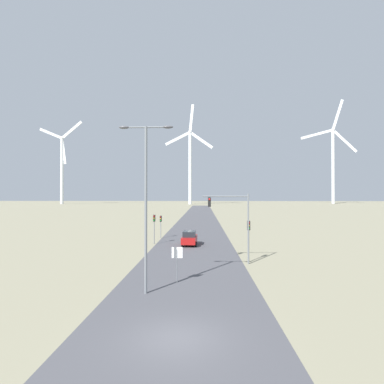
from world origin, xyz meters
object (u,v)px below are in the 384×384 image
object	(u,v)px
stop_sign_near	(177,258)
traffic_light_post_mid_left	(161,222)
traffic_light_post_near_left	(154,223)
wind_turbine_center	(333,158)
traffic_light_mast_overhead	(233,214)
wind_turbine_left	(190,160)
wind_turbine_far_left	(62,164)
traffic_light_post_near_right	(249,232)
car_approaching	(189,238)
streetlamp	(146,189)

from	to	relation	value
stop_sign_near	traffic_light_post_mid_left	xyz separation A→B (m)	(-4.42, 22.62, 0.64)
traffic_light_post_near_left	wind_turbine_center	world-z (taller)	wind_turbine_center
traffic_light_mast_overhead	wind_turbine_center	size ratio (longest dim) A/B	0.09
traffic_light_post_near_left	wind_turbine_left	world-z (taller)	wind_turbine_left
wind_turbine_left	wind_turbine_center	xyz separation A→B (m)	(104.68, 18.12, 3.11)
wind_turbine_far_left	traffic_light_post_near_left	bearing A→B (deg)	-61.06
traffic_light_post_mid_left	wind_turbine_far_left	bearing A→B (deg)	119.75
traffic_light_post_near_left	traffic_light_mast_overhead	size ratio (longest dim) A/B	0.58
traffic_light_mast_overhead	wind_turbine_left	world-z (taller)	wind_turbine_left
traffic_light_post_mid_left	wind_turbine_center	world-z (taller)	wind_turbine_center
traffic_light_post_mid_left	traffic_light_post_near_left	bearing A→B (deg)	-91.37
stop_sign_near	traffic_light_mast_overhead	world-z (taller)	traffic_light_mast_overhead
traffic_light_post_near_right	traffic_light_post_mid_left	size ratio (longest dim) A/B	1.19
traffic_light_post_near_right	traffic_light_post_mid_left	bearing A→B (deg)	124.58
wind_turbine_left	car_approaching	bearing A→B (deg)	-87.59
traffic_light_post_near_left	traffic_light_post_mid_left	xyz separation A→B (m)	(0.13, 5.30, -0.36)
traffic_light_post_near_left	wind_turbine_center	size ratio (longest dim) A/B	0.05
traffic_light_post_mid_left	wind_turbine_left	size ratio (longest dim) A/B	0.05
traffic_light_post_near_left	wind_turbine_far_left	size ratio (longest dim) A/B	0.07
streetlamp	car_approaching	size ratio (longest dim) A/B	2.66
streetlamp	traffic_light_post_near_left	size ratio (longest dim) A/B	2.88
traffic_light_post_near_left	traffic_light_post_mid_left	world-z (taller)	traffic_light_post_near_left
wind_turbine_far_left	car_approaching	bearing A→B (deg)	-59.98
traffic_light_post_near_left	wind_turbine_left	xyz separation A→B (m)	(-2.32, 165.96, 27.45)
streetlamp	car_approaching	xyz separation A→B (m)	(2.03, 19.00, -5.97)
traffic_light_post_near_right	car_approaching	world-z (taller)	traffic_light_post_near_right
wind_turbine_left	stop_sign_near	bearing A→B (deg)	-87.86
traffic_light_post_mid_left	wind_turbine_left	distance (m)	163.07
streetlamp	wind_turbine_far_left	distance (m)	213.72
traffic_light_post_near_right	traffic_light_mast_overhead	bearing A→B (deg)	-152.17
stop_sign_near	car_approaching	xyz separation A→B (m)	(0.17, 16.49, -0.92)
wind_turbine_far_left	traffic_light_mast_overhead	bearing A→B (deg)	-60.31
traffic_light_post_near_right	traffic_light_mast_overhead	distance (m)	2.50
stop_sign_near	traffic_light_post_mid_left	bearing A→B (deg)	101.05
car_approaching	wind_turbine_left	bearing A→B (deg)	92.41
traffic_light_mast_overhead	stop_sign_near	bearing A→B (deg)	-127.75
traffic_light_post_mid_left	traffic_light_post_near_right	bearing A→B (deg)	-55.42
traffic_light_post_mid_left	wind_turbine_center	distance (m)	208.26
traffic_light_post_mid_left	stop_sign_near	bearing A→B (deg)	-78.95
wind_turbine_left	traffic_light_post_near_left	bearing A→B (deg)	-89.20
traffic_light_mast_overhead	wind_turbine_far_left	distance (m)	209.51
car_approaching	wind_turbine_left	size ratio (longest dim) A/B	0.06
wind_turbine_left	wind_turbine_center	bearing A→B (deg)	9.82
traffic_light_post_mid_left	car_approaching	xyz separation A→B (m)	(4.59, -6.13, -1.56)
wind_turbine_far_left	traffic_light_post_mid_left	bearing A→B (deg)	-60.25
stop_sign_near	car_approaching	bearing A→B (deg)	89.40
streetlamp	wind_turbine_center	bearing A→B (deg)	63.95
wind_turbine_center	car_approaching	bearing A→B (deg)	-117.84
stop_sign_near	wind_turbine_center	bearing A→B (deg)	64.09
stop_sign_near	traffic_light_post_near_left	size ratio (longest dim) A/B	0.68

